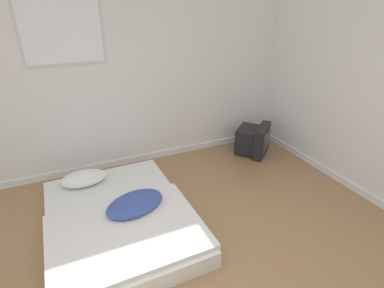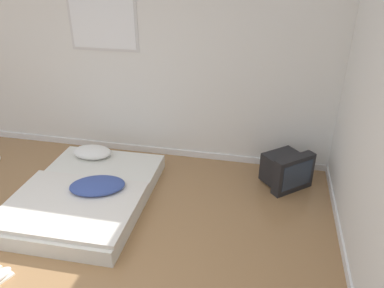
% 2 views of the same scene
% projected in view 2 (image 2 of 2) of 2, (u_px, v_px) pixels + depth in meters
% --- Properties ---
extents(wall_back, '(7.62, 0.08, 2.60)m').
position_uv_depth(wall_back, '(137.00, 64.00, 4.95)').
color(wall_back, white).
rests_on(wall_back, ground_plane).
extents(mattress_bed, '(1.43, 1.91, 0.32)m').
position_uv_depth(mattress_bed, '(86.00, 193.00, 4.35)').
color(mattress_bed, silver).
rests_on(mattress_bed, ground_plane).
extents(crt_tv, '(0.66, 0.66, 0.46)m').
position_uv_depth(crt_tv, '(286.00, 170.00, 4.63)').
color(crt_tv, black).
rests_on(crt_tv, ground_plane).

